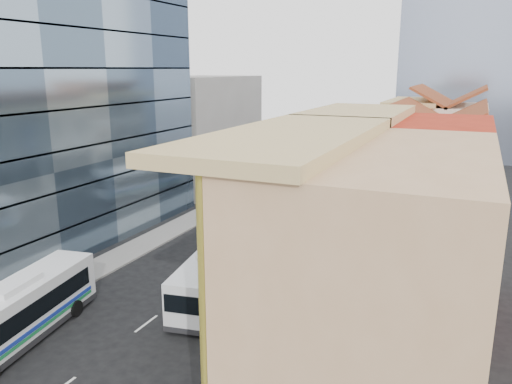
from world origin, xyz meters
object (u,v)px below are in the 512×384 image
at_px(office_tower, 51,68).
at_px(bus_left_near, 17,312).
at_px(bus_right, 214,273).
at_px(shophouse_tan, 376,293).
at_px(bus_left_far, 278,192).

bearing_deg(office_tower, bus_left_near, -52.95).
xyz_separation_m(office_tower, bus_left_near, (11.77, -15.58, -13.15)).
xyz_separation_m(bus_left_near, bus_right, (7.23, 9.44, -0.10)).
height_order(shophouse_tan, bus_left_far, shophouse_tan).
relative_size(bus_left_near, bus_left_far, 0.95).
xyz_separation_m(bus_left_near, bus_left_far, (3.23, 31.24, 0.10)).
bearing_deg(bus_right, bus_left_far, 90.64).
bearing_deg(bus_right, bus_left_near, -137.23).
bearing_deg(office_tower, bus_left_far, 46.22).
xyz_separation_m(shophouse_tan, bus_left_near, (-19.23, -1.58, -4.15)).
relative_size(office_tower, bus_left_far, 2.48).
bearing_deg(shophouse_tan, office_tower, 155.70).
bearing_deg(bus_left_far, office_tower, -147.43).
bearing_deg(shophouse_tan, bus_right, 146.80).
xyz_separation_m(bus_left_far, bus_right, (4.00, -21.80, -0.20)).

